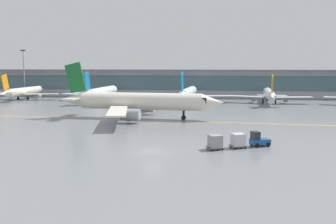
% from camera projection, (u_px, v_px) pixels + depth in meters
% --- Properties ---
extents(ground_plane, '(400.00, 400.00, 0.00)m').
position_uv_depth(ground_plane, '(152.00, 151.00, 45.66)').
color(ground_plane, slate).
extents(taxiway_centreline_stripe, '(109.79, 7.54, 0.01)m').
position_uv_depth(taxiway_centreline_stripe, '(139.00, 120.00, 71.92)').
color(taxiway_centreline_stripe, yellow).
rests_on(taxiway_centreline_stripe, ground_plane).
extents(terminal_concourse, '(166.90, 11.00, 9.60)m').
position_uv_depth(terminal_concourse, '(190.00, 83.00, 126.68)').
color(terminal_concourse, '#B2B7BC').
rests_on(terminal_concourse, ground_plane).
extents(gate_airplane_0, '(23.82, 25.61, 8.49)m').
position_uv_depth(gate_airplane_0, '(25.00, 92.00, 115.27)').
color(gate_airplane_0, silver).
rests_on(gate_airplane_0, ground_plane).
extents(gate_airplane_1, '(26.15, 28.16, 9.33)m').
position_uv_depth(gate_airplane_1, '(102.00, 92.00, 109.38)').
color(gate_airplane_1, white).
rests_on(gate_airplane_1, ground_plane).
extents(gate_airplane_2, '(26.11, 28.17, 9.33)m').
position_uv_depth(gate_airplane_2, '(188.00, 93.00, 106.54)').
color(gate_airplane_2, white).
rests_on(gate_airplane_2, ground_plane).
extents(gate_airplane_3, '(24.28, 26.22, 8.68)m').
position_uv_depth(gate_airplane_3, '(269.00, 94.00, 103.86)').
color(gate_airplane_3, white).
rests_on(gate_airplane_3, ground_plane).
extents(taxiing_regional_jet, '(35.46, 32.91, 11.74)m').
position_uv_depth(taxiing_regional_jet, '(139.00, 102.00, 73.51)').
color(taxiing_regional_jet, silver).
rests_on(taxiing_regional_jet, ground_plane).
extents(baggage_tug, '(2.94, 2.40, 2.10)m').
position_uv_depth(baggage_tug, '(259.00, 140.00, 48.41)').
color(baggage_tug, '#194C8C').
rests_on(baggage_tug, ground_plane).
extents(cargo_dolly_lead, '(2.56, 2.31, 1.94)m').
position_uv_depth(cargo_dolly_lead, '(238.00, 140.00, 47.50)').
color(cargo_dolly_lead, '#595B60').
rests_on(cargo_dolly_lead, ground_plane).
extents(cargo_dolly_trailing, '(2.56, 2.31, 1.94)m').
position_uv_depth(cargo_dolly_trailing, '(215.00, 142.00, 46.56)').
color(cargo_dolly_trailing, '#595B60').
rests_on(cargo_dolly_trailing, ground_plane).
extents(apron_light_mast_0, '(1.80, 0.36, 16.43)m').
position_uv_depth(apron_light_mast_0, '(24.00, 71.00, 124.63)').
color(apron_light_mast_0, gray).
rests_on(apron_light_mast_0, ground_plane).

